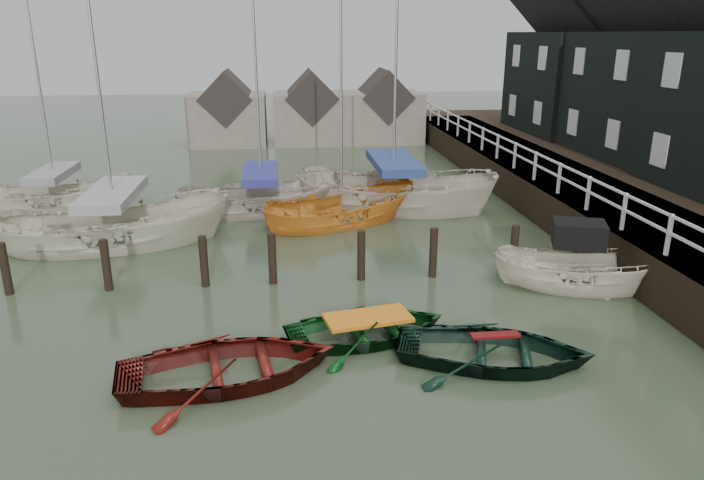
{
  "coord_description": "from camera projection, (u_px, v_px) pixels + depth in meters",
  "views": [
    {
      "loc": [
        -0.84,
        -12.9,
        6.44
      ],
      "look_at": [
        0.86,
        2.25,
        1.4
      ],
      "focal_mm": 32.0,
      "sensor_mm": 36.0,
      "label": 1
    }
  ],
  "objects": [
    {
      "name": "land_strip",
      "position": [
        678.0,
        201.0,
        25.31
      ],
      "size": [
        14.0,
        38.0,
        1.5
      ],
      "primitive_type": "cube",
      "color": "black",
      "rests_on": "ground"
    },
    {
      "name": "sailboat_a",
      "position": [
        118.0,
        242.0,
        20.11
      ],
      "size": [
        7.58,
        3.93,
        12.08
      ],
      "rotation": [
        0.0,
        0.0,
        1.75
      ],
      "color": "beige",
      "rests_on": "ground"
    },
    {
      "name": "rowboat_green",
      "position": [
        368.0,
        338.0,
        13.91
      ],
      "size": [
        4.05,
        3.23,
        0.75
      ],
      "primitive_type": "imported",
      "rotation": [
        0.0,
        0.0,
        1.76
      ],
      "color": "black",
      "rests_on": "ground"
    },
    {
      "name": "far_sheds",
      "position": [
        308.0,
        112.0,
        38.32
      ],
      "size": [
        14.0,
        4.08,
        4.39
      ],
      "color": "#665B51",
      "rests_on": "ground"
    },
    {
      "name": "mooring_pilings",
      "position": [
        276.0,
        266.0,
        16.84
      ],
      "size": [
        13.72,
        0.22,
        1.8
      ],
      "color": "black",
      "rests_on": "ground"
    },
    {
      "name": "sailboat_e",
      "position": [
        58.0,
        206.0,
        24.27
      ],
      "size": [
        5.98,
        2.62,
        10.19
      ],
      "rotation": [
        0.0,
        0.0,
        1.65
      ],
      "color": "beige",
      "rests_on": "ground"
    },
    {
      "name": "rowboat_red",
      "position": [
        231.0,
        379.0,
        12.27
      ],
      "size": [
        4.69,
        3.71,
        0.88
      ],
      "primitive_type": "imported",
      "rotation": [
        0.0,
        0.0,
        1.75
      ],
      "color": "#4F100B",
      "rests_on": "ground"
    },
    {
      "name": "ground",
      "position": [
        325.0,
        330.0,
        14.28
      ],
      "size": [
        120.0,
        120.0,
        0.0
      ],
      "primitive_type": "plane",
      "color": "#2F3B26",
      "rests_on": "ground"
    },
    {
      "name": "sailboat_c",
      "position": [
        342.0,
        222.0,
        22.45
      ],
      "size": [
        6.42,
        4.49,
        10.52
      ],
      "rotation": [
        0.0,
        0.0,
        1.98
      ],
      "color": "orange",
      "rests_on": "ground"
    },
    {
      "name": "sailboat_b",
      "position": [
        262.0,
        210.0,
        23.78
      ],
      "size": [
        6.65,
        3.46,
        11.54
      ],
      "rotation": [
        0.0,
        0.0,
        1.75
      ],
      "color": "#BCAFA0",
      "rests_on": "ground"
    },
    {
      "name": "pier",
      "position": [
        548.0,
        187.0,
        24.5
      ],
      "size": [
        3.04,
        32.0,
        2.7
      ],
      "color": "black",
      "rests_on": "ground"
    },
    {
      "name": "rowboat_dkgreen",
      "position": [
        493.0,
        362.0,
        12.89
      ],
      "size": [
        4.61,
        3.85,
        0.82
      ],
      "primitive_type": "imported",
      "rotation": [
        0.0,
        0.0,
        1.28
      ],
      "color": "black",
      "rests_on": "ground"
    },
    {
      "name": "motorboat",
      "position": [
        576.0,
        285.0,
        16.61
      ],
      "size": [
        4.71,
        3.02,
        2.63
      ],
      "rotation": [
        0.0,
        0.0,
        1.23
      ],
      "color": "beige",
      "rests_on": "ground"
    },
    {
      "name": "sailboat_d",
      "position": [
        393.0,
        206.0,
        24.27
      ],
      "size": [
        8.4,
        6.0,
        12.97
      ],
      "rotation": [
        0.0,
        0.0,
        1.14
      ],
      "color": "beige",
      "rests_on": "ground"
    }
  ]
}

